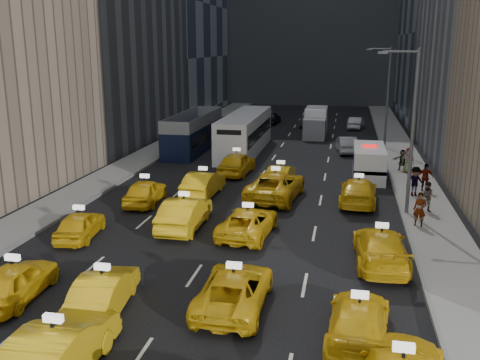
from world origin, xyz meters
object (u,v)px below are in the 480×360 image
Objects in this scene: nypd_van at (369,163)px; double_decker at (194,132)px; taxi_1 at (56,352)px; city_bus at (245,133)px; pedestrian_0 at (420,209)px; box_truck at (316,123)px.

double_decker is (-14.93, 7.40, 0.54)m from nypd_van.
city_bus reaches higher than taxi_1.
city_bus is at bearing -5.49° from double_decker.
nypd_van is 3.27× the size of pedestrian_0.
taxi_1 is at bearing -86.99° from double_decker.
pedestrian_0 is at bearing -71.28° from nypd_van.
taxi_1 is at bearing -92.06° from city_bus.
city_bus is 22.00m from pedestrian_0.
pedestrian_0 is (11.51, 15.23, 0.20)m from taxi_1.
nypd_van is (9.33, 25.83, 0.25)m from taxi_1.
nypd_van is 0.44× the size of city_bus.
taxi_1 is 43.19m from box_truck.
double_decker is 6.49× the size of pedestrian_0.
box_truck is (-4.77, 17.12, 0.33)m from nypd_van.
nypd_van is at bearing -110.47° from taxi_1.
nypd_van is at bearing -39.73° from city_bus.
city_bus is at bearing -125.03° from box_truck.
double_decker is at bearing 149.22° from pedestrian_0.
double_decker is at bearing -141.35° from box_truck.
box_truck is (4.56, 42.95, 0.57)m from taxi_1.
box_truck is at bearing 112.66° from nypd_van.
city_bus reaches higher than pedestrian_0.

